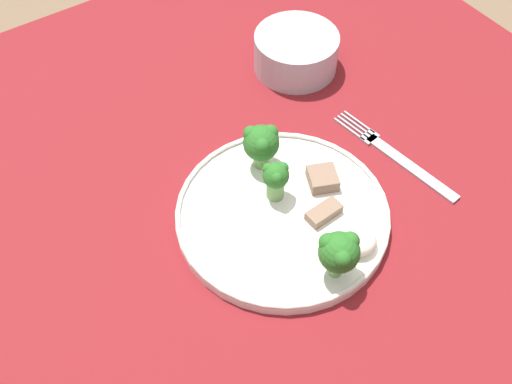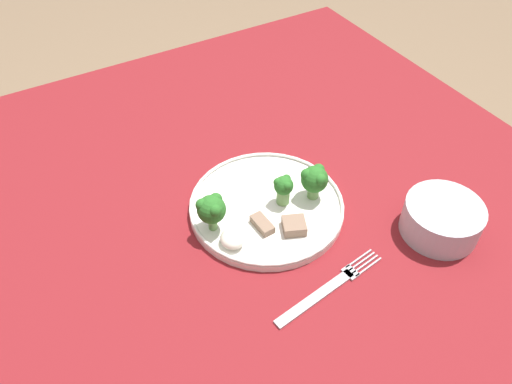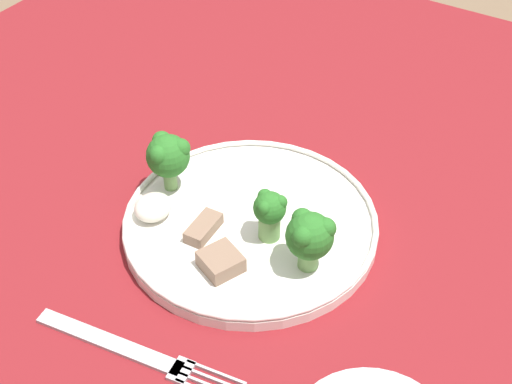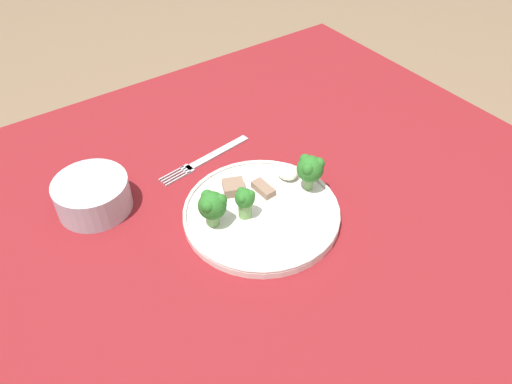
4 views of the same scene
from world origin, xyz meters
The scene contains 9 objects.
table centered at (0.00, 0.00, 0.65)m, with size 1.09×1.12×0.74m.
dinner_plate centered at (0.03, 0.01, 0.75)m, with size 0.26×0.26×0.02m.
fork centered at (0.21, 0.01, 0.74)m, with size 0.05×0.20×0.00m.
broccoli_floret_near_rim_left centered at (0.05, 0.09, 0.79)m, with size 0.05×0.05×0.06m.
broccoli_floret_center_left centered at (0.03, -0.09, 0.80)m, with size 0.05×0.05×0.07m.
broccoli_floret_back_left centered at (0.04, 0.04, 0.79)m, with size 0.03×0.03×0.05m.
meat_slice_front_slice centered at (0.07, -0.02, 0.76)m, with size 0.04×0.02×0.01m.
meat_slice_middle_slice centered at (0.10, 0.02, 0.76)m, with size 0.05×0.05×0.02m.
sauce_dollop centered at (0.08, -0.07, 0.76)m, with size 0.04×0.04×0.02m.
Camera 3 is at (0.47, 0.29, 1.26)m, focal length 50.00 mm.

